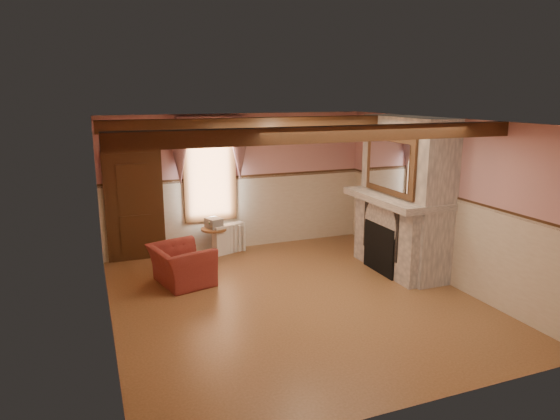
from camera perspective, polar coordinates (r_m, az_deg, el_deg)
name	(u,v)px	position (r m, az deg, el deg)	size (l,w,h in m)	color
floor	(294,300)	(8.05, 1.63, -10.20)	(5.50, 6.00, 0.01)	brown
ceiling	(295,121)	(7.39, 1.78, 10.13)	(5.50, 6.00, 0.01)	silver
wall_back	(238,182)	(10.37, -4.81, 3.20)	(5.50, 0.02, 2.80)	tan
wall_front	(415,282)	(5.10, 15.14, -7.93)	(5.50, 0.02, 2.80)	tan
wall_left	(104,232)	(7.02, -19.43, -2.38)	(0.02, 6.00, 2.80)	tan
wall_right	(442,200)	(9.01, 18.01, 1.06)	(0.02, 6.00, 2.80)	tan
wainscot	(295,255)	(7.78, 1.67, -5.13)	(5.50, 6.00, 1.50)	beige
chair_rail	(295,208)	(7.57, 1.71, 0.26)	(5.50, 6.00, 0.08)	black
firebox	(383,248)	(9.28, 11.65, -4.27)	(0.20, 0.95, 0.90)	black
armchair	(181,265)	(8.73, -11.21, -6.18)	(1.03, 0.90, 0.67)	maroon
side_table	(214,241)	(10.19, -7.52, -3.56)	(0.52, 0.52, 0.55)	brown
book_stack	(214,223)	(10.11, -7.58, -1.48)	(0.26, 0.32, 0.20)	#B7AD8C
radiator	(229,238)	(10.25, -5.85, -3.25)	(0.70, 0.18, 0.60)	white
bowl	(402,194)	(9.05, 13.77, 1.80)	(0.37, 0.37, 0.09)	brown
mantel_clock	(373,182)	(9.82, 10.61, 3.17)	(0.14, 0.24, 0.20)	black
oil_lamp	(384,183)	(9.50, 11.82, 3.02)	(0.11, 0.11, 0.28)	#B57633
candle_red	(418,197)	(8.67, 15.54, 1.45)	(0.06, 0.06, 0.16)	#AD1528
jar_yellow	(407,194)	(8.94, 14.27, 1.73)	(0.06, 0.06, 0.12)	gold
fireplace	(405,195)	(9.28, 14.13, 1.66)	(0.85, 2.00, 2.80)	gray
mantel	(397,198)	(9.19, 13.20, 1.34)	(1.05, 2.05, 0.12)	gray
overmantel_mirror	(390,165)	(8.98, 12.43, 5.06)	(0.06, 1.44, 1.04)	silver
door	(135,207)	(10.00, -16.27, 0.28)	(1.10, 0.10, 2.10)	black
window	(210,172)	(10.14, -8.04, 4.33)	(1.06, 0.08, 2.02)	white
window_drapes	(210,142)	(9.98, -8.03, 7.66)	(1.30, 0.14, 1.40)	gray
ceiling_beam_front	(333,134)	(6.31, 6.10, 8.62)	(5.50, 0.18, 0.20)	black
ceiling_beam_back	(267,123)	(8.51, -1.44, 9.87)	(5.50, 0.18, 0.20)	black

